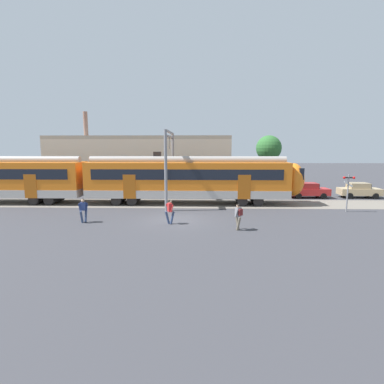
# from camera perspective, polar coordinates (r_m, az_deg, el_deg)

# --- Properties ---
(ground_plane) EXTENTS (160.00, 160.00, 0.00)m
(ground_plane) POSITION_cam_1_polar(r_m,az_deg,el_deg) (21.36, -3.25, -5.37)
(ground_plane) COLOR #38383D
(track_bed) EXTENTS (80.00, 4.40, 0.01)m
(track_bed) POSITION_cam_1_polar(r_m,az_deg,el_deg) (30.05, -22.37, -1.95)
(track_bed) COLOR slate
(track_bed) RESTS_ON ground
(pedestrian_navy) EXTENTS (0.54, 0.63, 1.67)m
(pedestrian_navy) POSITION_cam_1_polar(r_m,az_deg,el_deg) (21.76, -19.98, -2.94)
(pedestrian_navy) COLOR navy
(pedestrian_navy) RESTS_ON ground
(pedestrian_red) EXTENTS (0.71, 0.52, 1.67)m
(pedestrian_red) POSITION_cam_1_polar(r_m,az_deg,el_deg) (20.13, -4.26, -3.42)
(pedestrian_red) COLOR navy
(pedestrian_red) RESTS_ON ground
(pedestrian_grey) EXTENTS (0.51, 0.70, 1.67)m
(pedestrian_grey) POSITION_cam_1_polar(r_m,az_deg,el_deg) (18.82, 8.84, -4.25)
(pedestrian_grey) COLOR #6B6051
(pedestrian_grey) RESTS_ON ground
(parked_car_red) EXTENTS (4.02, 1.80, 1.54)m
(parked_car_red) POSITION_cam_1_polar(r_m,az_deg,el_deg) (32.83, 21.25, 0.32)
(parked_car_red) COLOR #B22323
(parked_car_red) RESTS_ON ground
(parked_car_tan) EXTENTS (4.07, 1.90, 1.54)m
(parked_car_tan) POSITION_cam_1_polar(r_m,az_deg,el_deg) (35.09, 29.21, 0.31)
(parked_car_tan) COLOR tan
(parked_car_tan) RESTS_ON ground
(catenary_gantry) EXTENTS (0.24, 6.64, 6.53)m
(catenary_gantry) POSITION_cam_1_polar(r_m,az_deg,el_deg) (27.16, -4.28, 6.77)
(catenary_gantry) COLOR gray
(catenary_gantry) RESTS_ON ground
(crossing_signal) EXTENTS (0.96, 0.22, 3.00)m
(crossing_signal) POSITION_cam_1_polar(r_m,az_deg,el_deg) (26.72, 27.60, 0.85)
(crossing_signal) COLOR gray
(crossing_signal) RESTS_ON ground
(background_building) EXTENTS (20.79, 5.00, 9.20)m
(background_building) POSITION_cam_1_polar(r_m,az_deg,el_deg) (35.77, -9.84, 5.30)
(background_building) COLOR beige
(background_building) RESTS_ON ground
(street_tree_right) EXTENTS (3.37, 3.37, 6.72)m
(street_tree_right) POSITION_cam_1_polar(r_m,az_deg,el_deg) (41.73, 14.41, 8.06)
(street_tree_right) COLOR brown
(street_tree_right) RESTS_ON ground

